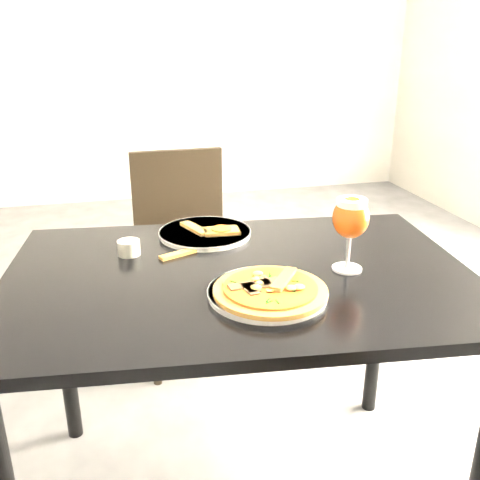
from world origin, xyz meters
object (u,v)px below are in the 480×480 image
object	(u,v)px
dining_table	(239,303)
chair_far	(184,248)
pizza	(270,289)
beer_glass	(351,218)

from	to	relation	value
dining_table	chair_far	size ratio (longest dim) A/B	1.46
pizza	beer_glass	world-z (taller)	beer_glass
pizza	chair_far	bearing A→B (deg)	93.54
dining_table	chair_far	bearing A→B (deg)	98.14
dining_table	beer_glass	bearing A→B (deg)	-4.57
chair_far	pizza	xyz separation A→B (m)	(0.06, -1.02, 0.29)
dining_table	beer_glass	xyz separation A→B (m)	(0.28, -0.05, 0.23)
dining_table	chair_far	world-z (taller)	chair_far
chair_far	beer_glass	world-z (taller)	beer_glass
chair_far	beer_glass	size ratio (longest dim) A/B	4.48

